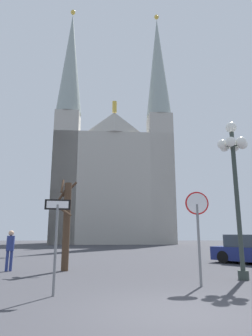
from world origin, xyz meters
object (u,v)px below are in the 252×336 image
at_px(cathedral, 113,172).
at_px(stop_sign, 198,220).
at_px(bare_tree, 66,222).
at_px(pedestrian_walking, 10,246).
at_px(street_lamp, 234,165).
at_px(one_way_arrow_sign, 56,232).

distance_m(cathedral, stop_sign, 38.34).
xyz_separation_m(bare_tree, pedestrian_walking, (-2.31, -0.09, -1.02)).
xyz_separation_m(street_lamp, pedestrian_walking, (-8.91, 2.38, -3.01)).
bearing_deg(bare_tree, pedestrian_walking, -177.83).
bearing_deg(street_lamp, pedestrian_walking, 165.04).
bearing_deg(cathedral, stop_sign, -84.03).
height_order(stop_sign, one_way_arrow_sign, stop_sign).
distance_m(stop_sign, street_lamp, 3.03).
bearing_deg(stop_sign, bare_tree, 141.78).
distance_m(cathedral, street_lamp, 36.85).
xyz_separation_m(cathedral, one_way_arrow_sign, (-0.22, -38.29, -9.68)).
distance_m(one_way_arrow_sign, pedestrian_walking, 5.85).
xyz_separation_m(stop_sign, pedestrian_walking, (-7.11, 3.69, -0.95)).
distance_m(cathedral, bare_tree, 34.49).
bearing_deg(pedestrian_walking, stop_sign, -27.42).
xyz_separation_m(cathedral, bare_tree, (-0.93, -33.22, -9.22)).
height_order(stop_sign, pedestrian_walking, stop_sign).
bearing_deg(street_lamp, bare_tree, 159.49).
height_order(bare_tree, pedestrian_walking, bare_tree).
xyz_separation_m(cathedral, pedestrian_walking, (-3.24, -33.31, -10.24)).
distance_m(one_way_arrow_sign, street_lamp, 6.88).
distance_m(cathedral, one_way_arrow_sign, 39.49).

